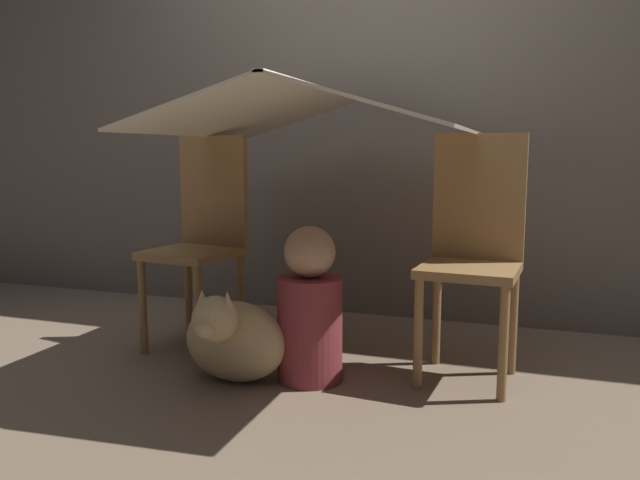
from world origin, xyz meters
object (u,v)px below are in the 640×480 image
object	(u,v)px
person_front	(310,311)
dog	(232,338)
chair_right	(473,246)
chair_left	(202,234)

from	to	relation	value
person_front	dog	bearing A→B (deg)	-153.14
chair_right	chair_left	bearing A→B (deg)	-175.63
person_front	chair_left	bearing A→B (deg)	157.12
person_front	chair_right	bearing A→B (deg)	23.87
chair_left	chair_right	distance (m)	1.26
chair_left	dog	xyz separation A→B (m)	(0.36, -0.41, -0.35)
chair_right	person_front	size ratio (longest dim) A/B	1.58
chair_left	chair_right	xyz separation A→B (m)	(1.26, 0.00, 0.00)
chair_right	person_front	world-z (taller)	chair_right
dog	chair_right	bearing A→B (deg)	24.83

